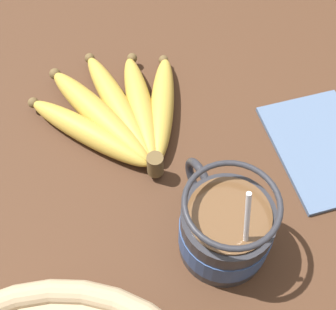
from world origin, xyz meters
TOP-DOWN VIEW (x-y plane):
  - table at (0.00, 0.00)cm, footprint 98.18×98.18cm
  - coffee_mug at (-3.05, 2.20)cm, footprint 13.59×9.81cm
  - banana_bunch at (17.95, 5.52)cm, footprint 22.40×21.51cm
  - napkin at (2.43, -15.69)cm, footprint 18.22×14.26cm

SIDE VIEW (x-z plane):
  - table at x=0.00cm, z-range 0.00..2.76cm
  - napkin at x=2.43cm, z-range 2.76..3.36cm
  - banana_bunch at x=17.95cm, z-range 2.35..6.41cm
  - coffee_mug at x=-3.05cm, z-range -0.54..14.49cm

